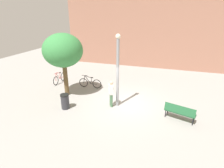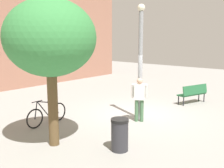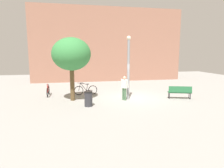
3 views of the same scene
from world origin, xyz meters
name	(u,v)px [view 2 (image 2 of 3)]	position (x,y,z in m)	size (l,w,h in m)	color
ground_plane	(137,114)	(0.00, 0.00, 0.00)	(36.00, 36.00, 0.00)	gray
building_facade	(9,20)	(0.00, 9.73, 4.18)	(17.39, 2.00, 8.35)	#9E6B56
lamppost	(140,58)	(-0.40, -0.40, 2.40)	(0.28, 0.28, 4.39)	gray
person_by_lamppost	(139,97)	(-0.73, -0.61, 0.97)	(0.51, 0.62, 1.67)	#47704C
park_bench	(193,92)	(3.25, -1.01, 0.55)	(1.67, 0.93, 0.92)	#236038
plaza_tree	(50,39)	(-4.25, 0.04, 3.15)	(2.60, 2.60, 4.28)	brown
bicycle_black	(47,114)	(-3.23, 1.76, 0.38)	(1.81, 0.15, 0.97)	black
trash_bin	(120,135)	(-3.31, -1.72, 0.47)	(0.51, 0.51, 0.93)	#2D2D33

